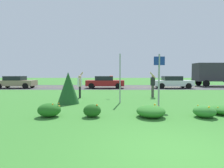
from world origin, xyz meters
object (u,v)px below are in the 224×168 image
Objects in this scene: sign_post_by_roadside at (159,75)px; car_white_center_right at (172,82)px; person_catcher_dark_shirt at (153,83)px; frisbee_red at (111,76)px; car_red_center_left at (105,82)px; sign_post_near_path at (120,78)px; car_tan_leftmost at (16,82)px; person_thrower_white_shirt at (80,84)px; box_truck_navy at (218,73)px.

sign_post_by_roadside reaches higher than car_white_center_right.
person_catcher_dark_shirt is 8.07× the size of frisbee_red.
sign_post_near_path is at bearing -82.74° from car_red_center_left.
car_tan_leftmost is at bearing 180.00° from car_white_center_right.
person_catcher_dark_shirt is at bearing 6.47° from frisbee_red.
person_thrower_white_shirt is (-2.80, 2.17, -0.48)m from sign_post_near_path.
box_truck_navy is (14.75, 12.05, 0.22)m from frisbee_red.
sign_post_by_roadside is 20.18m from box_truck_navy.
box_truck_navy reaches higher than car_red_center_left.
car_white_center_right is (4.74, 12.40, -0.93)m from sign_post_by_roadside.
frisbee_red is at bearing 102.09° from sign_post_near_path.
box_truck_navy is at bearing 39.24° from frisbee_red.
car_white_center_right is at bearing 0.00° from car_red_center_left.
sign_post_near_path is at bearing -131.84° from person_catcher_dark_shirt.
person_thrower_white_shirt reaches higher than car_red_center_left.
sign_post_by_roadside reaches higher than car_tan_leftmost.
sign_post_by_roadside is 6.02m from person_thrower_white_shirt.
person_thrower_white_shirt is 5.43m from person_catcher_dark_shirt.
person_thrower_white_shirt is 0.28× the size of box_truck_navy.
person_catcher_dark_shirt is (0.62, 4.34, -0.65)m from sign_post_by_roadside.
person_thrower_white_shirt reaches higher than frisbee_red.
frisbee_red is (-3.12, -0.35, 0.57)m from person_catcher_dark_shirt.
sign_post_near_path is 11.07m from car_red_center_left.
person_thrower_white_shirt is at bearing -172.45° from person_catcher_dark_shirt.
sign_post_near_path reaches higher than frisbee_red.
person_catcher_dark_shirt is at bearing -117.02° from car_white_center_right.
person_thrower_white_shirt is at bearing 142.22° from sign_post_near_path.
sign_post_near_path is 1.06× the size of sign_post_by_roadside.
box_truck_navy reaches higher than person_catcher_dark_shirt.
frisbee_red reaches higher than car_tan_leftmost.
box_truck_navy is (26.34, 3.63, 1.06)m from car_tan_leftmost.
person_thrower_white_shirt is at bearing -137.25° from car_white_center_right.
sign_post_by_roadside reaches higher than person_catcher_dark_shirt.
car_tan_leftmost is at bearing 138.64° from sign_post_by_roadside.
box_truck_navy is (12.25, 16.03, 0.14)m from sign_post_by_roadside.
person_catcher_dark_shirt is at bearing -28.74° from car_tan_leftmost.
sign_post_by_roadside is at bearing -127.39° from box_truck_navy.
sign_post_by_roadside is 1.47× the size of person_catcher_dark_shirt.
sign_post_near_path is 12.59× the size of frisbee_red.
car_white_center_right is at bearing 42.75° from person_thrower_white_shirt.
car_white_center_right is at bearing 62.98° from person_catcher_dark_shirt.
sign_post_by_roadside is 13.31m from car_white_center_right.
frisbee_red is (-0.54, 2.53, 0.12)m from sign_post_near_path.
person_catcher_dark_shirt is 0.28× the size of box_truck_navy.
box_truck_navy is at bearing 52.61° from sign_post_by_roadside.
car_white_center_right is (8.09, 0.00, 0.00)m from car_red_center_left.
person_thrower_white_shirt is (-4.76, 3.62, -0.68)m from sign_post_by_roadside.
person_thrower_white_shirt reaches higher than car_tan_leftmost.
person_thrower_white_shirt is at bearing 142.74° from sign_post_by_roadside.
car_white_center_right is at bearing -154.22° from box_truck_navy.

